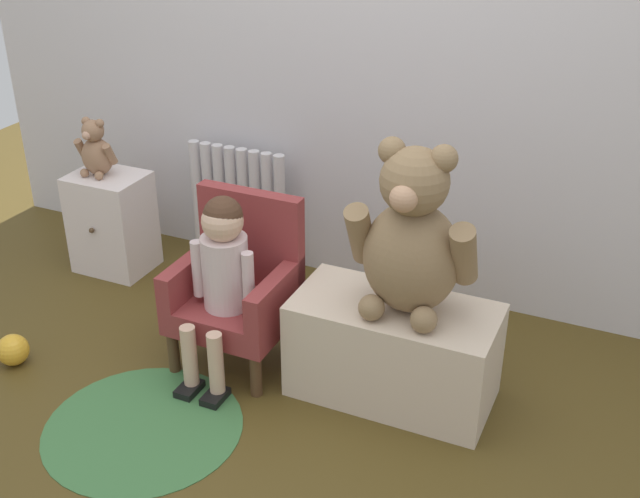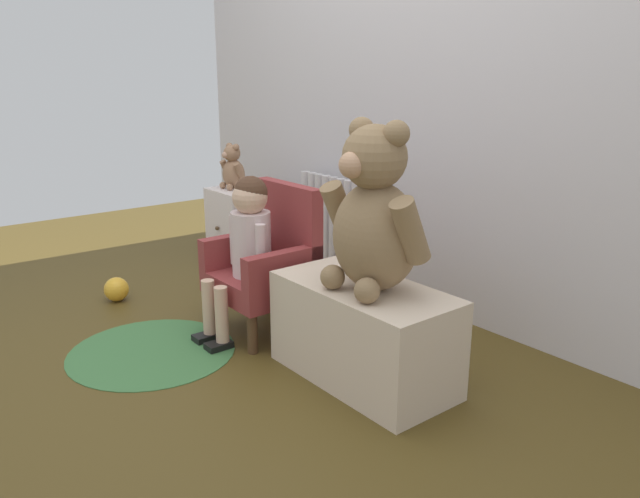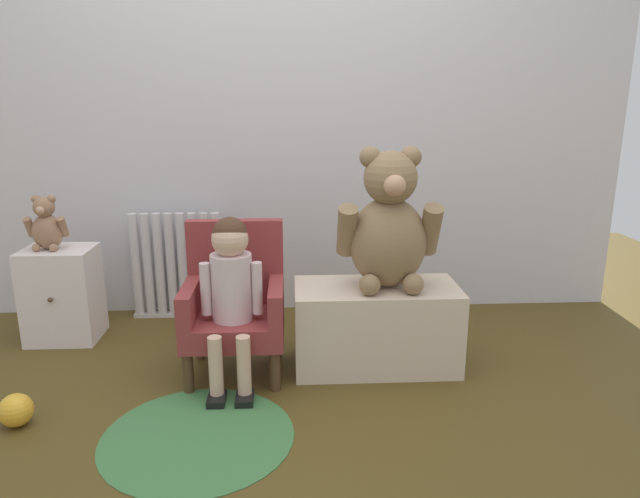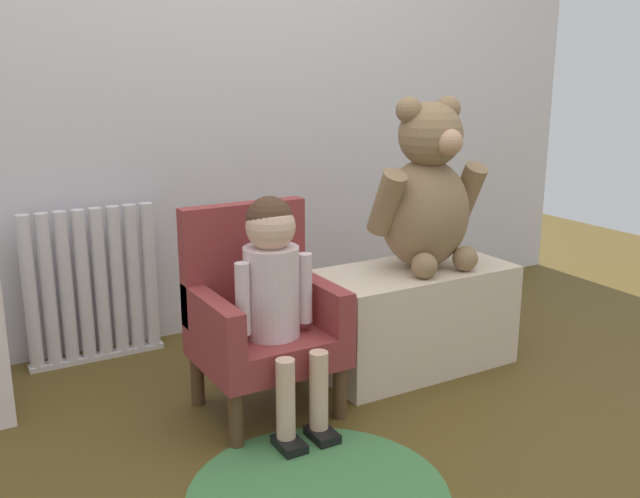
# 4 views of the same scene
# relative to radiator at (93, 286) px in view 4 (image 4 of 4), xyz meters

# --- Properties ---
(ground_plane) EXTENTS (6.00, 6.00, 0.00)m
(ground_plane) POSITION_rel_radiator_xyz_m (0.55, -1.17, -0.29)
(ground_plane) COLOR #4D3C17
(back_wall) EXTENTS (3.80, 0.05, 2.40)m
(back_wall) POSITION_rel_radiator_xyz_m (0.55, 0.12, 0.91)
(back_wall) COLOR silver
(back_wall) RESTS_ON ground_plane
(radiator) EXTENTS (0.50, 0.05, 0.58)m
(radiator) POSITION_rel_radiator_xyz_m (0.00, 0.00, 0.00)
(radiator) COLOR silver
(radiator) RESTS_ON ground_plane
(child_armchair) EXTENTS (0.42, 0.38, 0.65)m
(child_armchair) POSITION_rel_radiator_xyz_m (0.37, -0.65, 0.02)
(child_armchair) COLOR maroon
(child_armchair) RESTS_ON ground_plane
(child_figure) EXTENTS (0.25, 0.35, 0.71)m
(child_figure) POSITION_rel_radiator_xyz_m (0.37, -0.76, 0.17)
(child_figure) COLOR beige
(child_figure) RESTS_ON ground_plane
(low_bench) EXTENTS (0.72, 0.35, 0.37)m
(low_bench) POSITION_rel_radiator_xyz_m (0.99, -0.64, -0.10)
(low_bench) COLOR beige
(low_bench) RESTS_ON ground_plane
(large_teddy_bear) EXTENTS (0.44, 0.31, 0.61)m
(large_teddy_bear) POSITION_rel_radiator_xyz_m (1.03, -0.64, 0.35)
(large_teddy_bear) COLOR olive
(large_teddy_bear) RESTS_ON low_bench
(floor_rug) EXTENTS (0.69, 0.69, 0.01)m
(floor_rug) POSITION_rel_radiator_xyz_m (0.28, -1.18, -0.28)
(floor_rug) COLOR #3D723D
(floor_rug) RESTS_ON ground_plane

